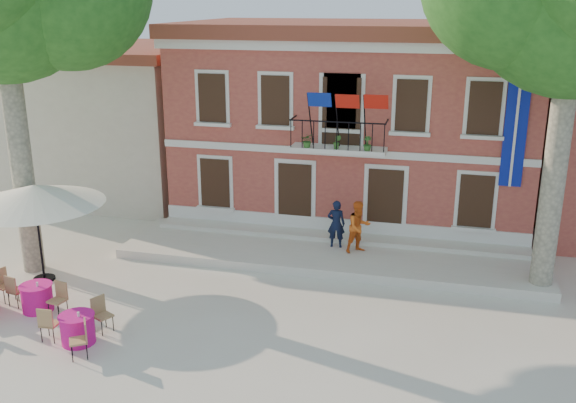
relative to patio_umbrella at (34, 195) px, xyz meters
The scene contains 9 objects.
ground 6.90m from the patio_umbrella, ahead, with size 90.00×90.00×0.00m, color beige.
main_building 12.60m from the patio_umbrella, 48.62° to the left, with size 13.50×9.59×7.50m.
neighbor_west 10.92m from the patio_umbrella, 107.07° to the left, with size 9.40×9.40×6.40m.
terrace 9.50m from the patio_umbrella, 24.79° to the left, with size 14.00×3.40×0.30m, color silver.
patio_umbrella is the anchor object (origin of this frame).
pedestrian_navy 9.55m from the patio_umbrella, 26.61° to the left, with size 0.60×0.39×1.64m, color black.
pedestrian_orange 10.14m from the patio_umbrella, 23.19° to the left, with size 0.85×0.66×1.74m, color orange.
cafe_table_0 5.00m from the patio_umbrella, 45.29° to the right, with size 1.67×1.87×0.95m.
cafe_table_1 3.15m from the patio_umbrella, 60.23° to the right, with size 1.96×0.90×0.95m.
Camera 1 is at (5.46, -15.29, 8.30)m, focal length 40.00 mm.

